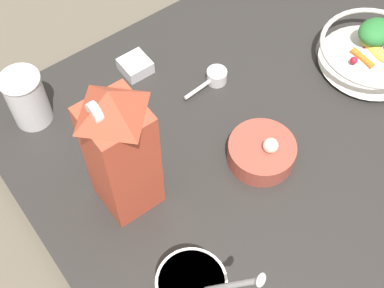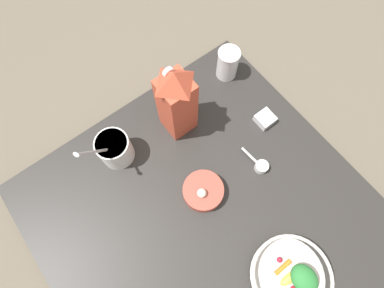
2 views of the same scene
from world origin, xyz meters
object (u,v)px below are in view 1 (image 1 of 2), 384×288
at_px(fruit_bowl, 372,51).
at_px(spice_jar, 135,66).
at_px(milk_carton, 120,150).
at_px(drinking_cup, 26,98).
at_px(garlic_bowl, 262,152).

height_order(fruit_bowl, spice_jar, fruit_bowl).
relative_size(milk_carton, spice_jar, 5.14).
bearing_deg(drinking_cup, fruit_bowl, 64.98).
xyz_separation_m(fruit_bowl, spice_jar, (-0.27, -0.40, -0.03)).
bearing_deg(drinking_cup, milk_carton, 12.45).
xyz_separation_m(drinking_cup, garlic_bowl, (0.34, 0.29, -0.04)).
relative_size(milk_carton, garlic_bowl, 2.37).
xyz_separation_m(fruit_bowl, drinking_cup, (-0.29, -0.62, 0.02)).
relative_size(drinking_cup, spice_jar, 2.06).
distance_m(milk_carton, spice_jar, 0.32).
bearing_deg(spice_jar, drinking_cup, -94.48).
xyz_separation_m(milk_carton, garlic_bowl, (0.08, 0.24, -0.13)).
bearing_deg(milk_carton, spice_jar, 144.46).
distance_m(drinking_cup, garlic_bowl, 0.45).
bearing_deg(fruit_bowl, drinking_cup, -115.02).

